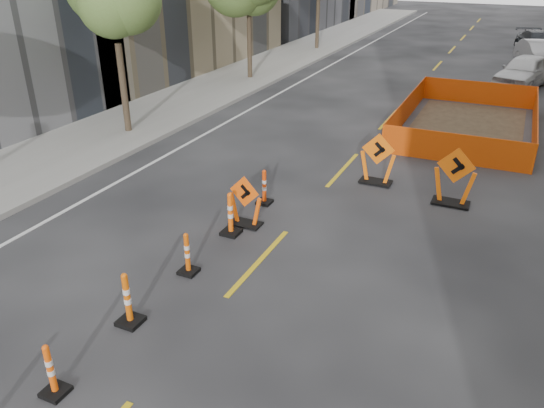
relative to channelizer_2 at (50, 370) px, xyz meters
The scene contains 15 objects.
ground_plane 1.53m from the channelizer_2, 35.26° to the left, with size 140.00×140.00×0.00m, color black.
sidewalk_left 15.03m from the channelizer_2, 121.34° to the left, with size 4.00×90.00×0.15m, color gray.
tree_l_b 13.63m from the channelizer_2, 123.66° to the left, with size 2.80×2.80×5.95m.
channelizer_2 is the anchor object (origin of this frame).
channelizer_3 1.90m from the channelizer_2, 91.30° to the left, with size 0.43×0.43×1.10m, color #D85709, non-canonical shape.
channelizer_4 3.79m from the channelizer_2, 89.91° to the left, with size 0.38×0.38×0.97m, color #D65209, non-canonical shape.
channelizer_5 5.69m from the channelizer_2, 89.99° to the left, with size 0.43×0.43×1.10m, color #F95A0A, non-canonical shape.
channelizer_6 7.58m from the channelizer_2, 90.04° to the left, with size 0.39×0.39×0.99m, color #E43E09, non-canonical shape.
chevron_sign_left 6.26m from the channelizer_2, 88.97° to the left, with size 0.89×0.54×1.34m, color #FF580A, non-canonical shape.
chevron_sign_center 10.50m from the channelizer_2, 76.81° to the left, with size 1.03×0.62×1.55m, color orange, non-canonical shape.
chevron_sign_right 10.73m from the channelizer_2, 64.44° to the left, with size 1.09×0.66×1.64m, color #ED5C0A, non-canonical shape.
safety_fence 17.39m from the channelizer_2, 76.03° to the left, with size 4.69×7.99×1.00m, color #F2570C, non-canonical shape.
parked_car_near 25.84m from the channelizer_2, 76.84° to the left, with size 1.84×4.59×1.56m, color silver.
parked_car_mid 31.10m from the channelizer_2, 77.82° to the left, with size 1.64×4.69×1.55m, color #9F9DA2.
parked_car_far 36.31m from the channelizer_2, 79.80° to the left, with size 1.95×4.79×1.39m, color black.
Camera 1 is at (4.51, -5.02, 6.31)m, focal length 35.00 mm.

